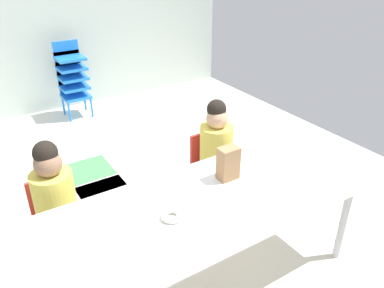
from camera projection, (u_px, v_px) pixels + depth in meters
ground_plane at (127, 222)px, 3.03m from camera, size 5.31×5.34×0.02m
craft_table at (188, 214)px, 2.20m from camera, size 2.18×0.81×0.61m
seated_child_near_camera at (54, 194)px, 2.39m from camera, size 0.32×0.31×0.92m
seated_child_middle_seat at (216, 144)px, 2.99m from camera, size 0.32×0.31×0.92m
kid_chair_blue_stack at (72, 75)px, 4.65m from camera, size 0.32×0.30×0.92m
paper_bag_brown at (228, 163)px, 2.40m from camera, size 0.13×0.09×0.22m
paper_plate_near_edge at (172, 219)px, 2.09m from camera, size 0.18×0.18×0.01m
paper_plate_center_table at (185, 186)px, 2.37m from camera, size 0.18×0.18×0.01m
donut_powdered_on_plate at (172, 215)px, 2.08m from camera, size 0.13×0.13×0.04m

